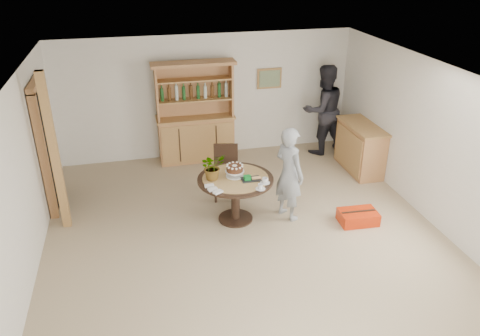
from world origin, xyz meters
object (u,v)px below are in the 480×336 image
sideboard (360,147)px  red_suitcase (358,217)px  teen_boy (289,174)px  adult_person (323,110)px  dining_chair (226,168)px  hutch (196,128)px  dining_table (235,186)px

sideboard → red_suitcase: sideboard is taller
teen_boy → adult_person: adult_person is taller
adult_person → red_suitcase: 2.97m
dining_chair → red_suitcase: size_ratio=1.52×
teen_boy → red_suitcase: 1.33m
hutch → sideboard: bearing=-22.2°
dining_table → adult_person: adult_person is taller
teen_boy → red_suitcase: bearing=-138.4°
dining_table → adult_person: bearing=43.3°
hutch → adult_person: 2.66m
teen_boy → adult_person: size_ratio=0.83×
teen_boy → red_suitcase: teen_boy is taller
sideboard → adult_person: (-0.40, 1.00, 0.47)m
sideboard → adult_person: size_ratio=0.67×
sideboard → red_suitcase: bearing=-116.3°
hutch → teen_boy: 2.82m
sideboard → teen_boy: teen_boy is taller
hutch → adult_person: bearing=-5.2°
sideboard → red_suitcase: size_ratio=2.03×
dining_table → hutch: bearing=95.9°
teen_boy → dining_table: bearing=58.4°
dining_chair → hutch: bearing=111.9°
adult_person → teen_boy: bearing=46.4°
hutch → dining_chair: size_ratio=2.16×
red_suitcase → dining_chair: bearing=146.8°
hutch → teen_boy: size_ratio=1.31×
dining_chair → red_suitcase: (1.88, -1.38, -0.43)m
dining_table → teen_boy: (0.85, -0.10, 0.18)m
dining_chair → adult_person: bearing=43.4°
sideboard → adult_person: 1.18m
teen_boy → sideboard: bearing=-80.0°
dining_table → dining_chair: 0.83m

